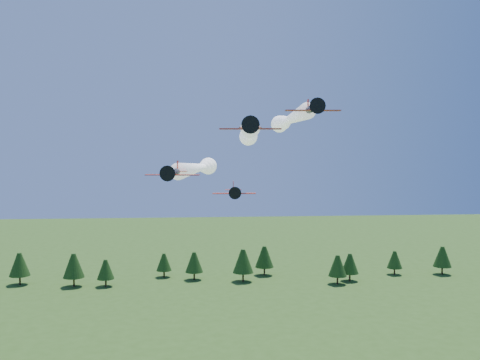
{
  "coord_description": "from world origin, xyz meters",
  "views": [
    {
      "loc": [
        -7.56,
        -74.63,
        44.43
      ],
      "look_at": [
        -0.91,
        0.0,
        40.77
      ],
      "focal_mm": 40.0,
      "sensor_mm": 36.0,
      "label": 1
    }
  ],
  "objects": [
    {
      "name": "plane_lead",
      "position": [
        2.44,
        17.99,
        47.85
      ],
      "size": [
        10.23,
        48.07,
        3.7
      ],
      "rotation": [
        0.0,
        0.0,
        -0.11
      ],
      "color": "black",
      "rests_on": "ground"
    },
    {
      "name": "plane_left",
      "position": [
        -6.29,
        27.46,
        41.82
      ],
      "size": [
        12.13,
        47.97,
        3.7
      ],
      "rotation": [
        0.0,
        0.0,
        -0.15
      ],
      "color": "black",
      "rests_on": "ground"
    },
    {
      "name": "plane_right",
      "position": [
        10.86,
        26.57,
        50.91
      ],
      "size": [
        8.03,
        47.35,
        3.7
      ],
      "rotation": [
        0.0,
        0.0,
        -0.05
      ],
      "color": "black",
      "rests_on": "ground"
    },
    {
      "name": "plane_slot",
      "position": [
        -1.06,
        8.91,
        38.52
      ],
      "size": [
        6.82,
        7.42,
        2.4
      ],
      "rotation": [
        0.0,
        0.0,
        -0.04
      ],
      "color": "black",
      "rests_on": "ground"
    },
    {
      "name": "treeline",
      "position": [
        0.22,
        110.12,
        6.46
      ],
      "size": [
        168.75,
        22.0,
        11.26
      ],
      "color": "#382314",
      "rests_on": "ground"
    }
  ]
}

